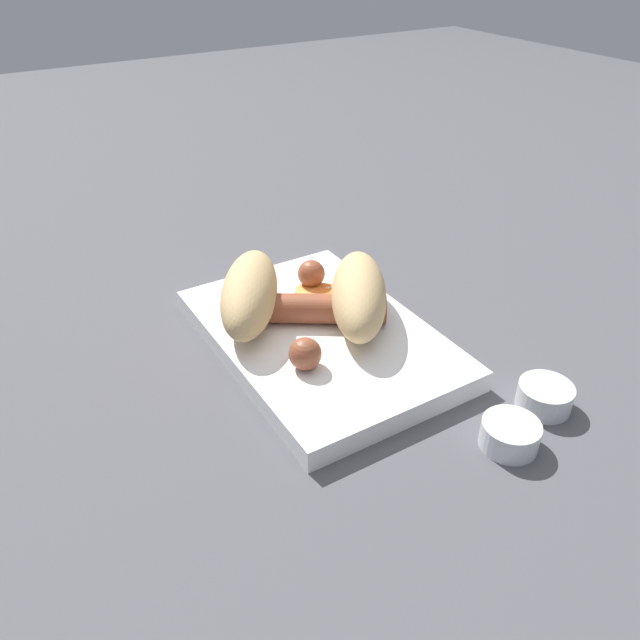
{
  "coord_description": "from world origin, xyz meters",
  "views": [
    {
      "loc": [
        0.43,
        -0.26,
        0.37
      ],
      "look_at": [
        0.0,
        0.0,
        0.03
      ],
      "focal_mm": 35.0,
      "sensor_mm": 36.0,
      "label": 1
    }
  ],
  "objects_px": {
    "food_tray": "(320,338)",
    "condiment_cup_far": "(544,398)",
    "sausage": "(309,310)",
    "bread_roll": "(304,294)",
    "condiment_cup_near": "(509,436)"
  },
  "relations": [
    {
      "from": "food_tray",
      "to": "condiment_cup_far",
      "type": "distance_m",
      "value": 0.22
    },
    {
      "from": "sausage",
      "to": "condiment_cup_far",
      "type": "height_order",
      "value": "sausage"
    },
    {
      "from": "bread_roll",
      "to": "sausage",
      "type": "xyz_separation_m",
      "value": [
        0.01,
        0.0,
        -0.02
      ]
    },
    {
      "from": "food_tray",
      "to": "condiment_cup_near",
      "type": "relative_size",
      "value": 5.86
    },
    {
      "from": "condiment_cup_far",
      "to": "sausage",
      "type": "bearing_deg",
      "value": -147.38
    },
    {
      "from": "condiment_cup_near",
      "to": "condiment_cup_far",
      "type": "distance_m",
      "value": 0.06
    },
    {
      "from": "bread_roll",
      "to": "condiment_cup_near",
      "type": "bearing_deg",
      "value": 16.55
    },
    {
      "from": "bread_roll",
      "to": "condiment_cup_near",
      "type": "relative_size",
      "value": 4.45
    },
    {
      "from": "condiment_cup_near",
      "to": "condiment_cup_far",
      "type": "xyz_separation_m",
      "value": [
        -0.02,
        0.06,
        0.0
      ]
    },
    {
      "from": "food_tray",
      "to": "condiment_cup_far",
      "type": "relative_size",
      "value": 5.86
    },
    {
      "from": "food_tray",
      "to": "bread_roll",
      "type": "relative_size",
      "value": 1.32
    },
    {
      "from": "condiment_cup_near",
      "to": "sausage",
      "type": "bearing_deg",
      "value": -163.34
    },
    {
      "from": "bread_roll",
      "to": "condiment_cup_far",
      "type": "height_order",
      "value": "bread_roll"
    },
    {
      "from": "food_tray",
      "to": "condiment_cup_near",
      "type": "bearing_deg",
      "value": 16.83
    },
    {
      "from": "bread_roll",
      "to": "condiment_cup_near",
      "type": "xyz_separation_m",
      "value": [
        0.22,
        0.07,
        -0.04
      ]
    }
  ]
}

